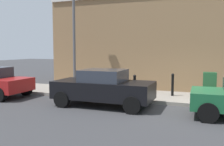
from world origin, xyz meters
TOP-DOWN VIEW (x-y plane):
  - ground at (0.00, 0.00)m, footprint 80.00×80.00m
  - sidewalk at (1.87, 6.00)m, footprint 2.67×30.00m
  - corner_building at (6.97, 3.21)m, footprint 7.65×10.43m
  - car_black at (-0.48, 3.61)m, footprint 1.83×3.97m
  - utility_cabinet at (1.87, -0.39)m, footprint 0.46×0.61m
  - bollard_near_cabinet at (1.97, 1.19)m, footprint 0.14×0.14m
  - bollard_far_kerb at (0.78, 2.66)m, footprint 0.14×0.14m
  - lamppost at (1.87, 6.24)m, footprint 0.20×0.44m

SIDE VIEW (x-z plane):
  - ground at x=0.00m, z-range 0.00..0.00m
  - sidewalk at x=1.87m, z-range 0.00..0.15m
  - utility_cabinet at x=1.87m, z-range 0.11..1.26m
  - bollard_near_cabinet at x=1.97m, z-range 0.19..1.22m
  - bollard_far_kerb at x=0.78m, z-range 0.19..1.22m
  - car_black at x=-0.48m, z-range 0.02..1.50m
  - lamppost at x=1.87m, z-range 0.44..6.16m
  - corner_building at x=6.97m, z-range 0.00..7.67m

